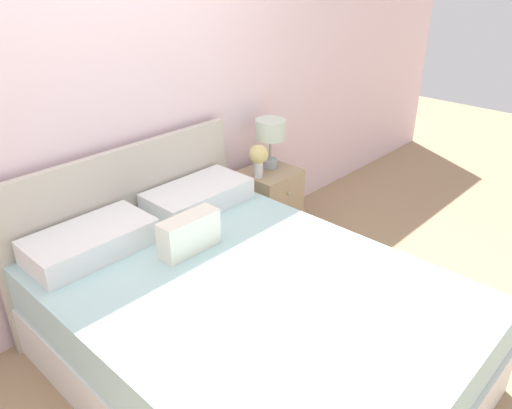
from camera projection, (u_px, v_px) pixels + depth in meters
ground_plane at (136, 287)px, 3.39m from camera, size 12.00×12.00×0.00m
wall_back at (104, 97)px, 2.85m from camera, size 8.00×0.06×2.60m
bed at (240, 319)px, 2.64m from camera, size 1.63×2.16×1.01m
nightstand at (269, 205)px, 3.87m from camera, size 0.40×0.39×0.57m
table_lamp at (271, 133)px, 3.68m from camera, size 0.23×0.23×0.38m
flower_vase at (259, 157)px, 3.58m from camera, size 0.14×0.14×0.25m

